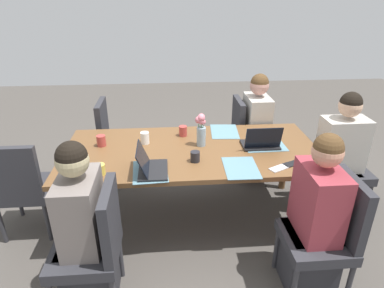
% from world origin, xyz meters
% --- Properties ---
extents(ground_plane, '(10.00, 10.00, 0.00)m').
position_xyz_m(ground_plane, '(0.00, 0.00, 0.00)').
color(ground_plane, '#4C4742').
extents(dining_table, '(2.21, 1.05, 0.73)m').
position_xyz_m(dining_table, '(0.00, 0.00, 0.66)').
color(dining_table, brown).
rests_on(dining_table, ground_plane).
extents(chair_near_left_near, '(0.44, 0.44, 0.90)m').
position_xyz_m(chair_near_left_near, '(0.86, -0.87, 0.50)').
color(chair_near_left_near, '#2D2D33').
rests_on(chair_near_left_near, ground_plane).
extents(person_near_left_near, '(0.36, 0.40, 1.19)m').
position_xyz_m(person_near_left_near, '(0.79, -0.81, 0.53)').
color(person_near_left_near, '#2D2D33').
rests_on(person_near_left_near, ground_plane).
extents(chair_head_right_left_mid, '(0.44, 0.44, 0.90)m').
position_xyz_m(chair_head_right_left_mid, '(1.44, 0.11, 0.50)').
color(chair_head_right_left_mid, '#2D2D33').
rests_on(chair_head_right_left_mid, ground_plane).
extents(person_head_right_left_mid, '(0.40, 0.36, 1.19)m').
position_xyz_m(person_head_right_left_mid, '(1.38, 0.04, 0.53)').
color(person_head_right_left_mid, '#2D2D33').
rests_on(person_head_right_left_mid, ground_plane).
extents(chair_far_left_far, '(0.44, 0.44, 0.90)m').
position_xyz_m(chair_far_left_far, '(0.70, 0.81, 0.50)').
color(chair_far_left_far, '#2D2D33').
rests_on(chair_far_left_far, ground_plane).
extents(person_far_left_far, '(0.36, 0.40, 1.19)m').
position_xyz_m(person_far_left_far, '(0.77, 0.75, 0.53)').
color(person_far_left_far, '#2D2D33').
rests_on(person_far_left_far, ground_plane).
extents(chair_near_right_near, '(0.44, 0.44, 0.90)m').
position_xyz_m(chair_near_right_near, '(-0.70, -0.86, 0.50)').
color(chair_near_right_near, '#2D2D33').
rests_on(chair_near_right_near, ground_plane).
extents(person_near_right_near, '(0.36, 0.40, 1.19)m').
position_xyz_m(person_near_right_near, '(-0.78, -0.80, 0.53)').
color(person_near_right_near, '#2D2D33').
rests_on(person_near_right_near, ground_plane).
extents(chair_far_right_mid, '(0.44, 0.44, 0.90)m').
position_xyz_m(chair_far_right_mid, '(-0.80, 0.86, 0.50)').
color(chair_far_right_mid, '#2D2D33').
rests_on(chair_far_right_mid, ground_plane).
extents(chair_head_left_right_far, '(0.44, 0.44, 0.90)m').
position_xyz_m(chair_head_left_right_far, '(-1.44, -0.10, 0.50)').
color(chair_head_left_right_far, '#2D2D33').
rests_on(chair_head_left_right_far, ground_plane).
extents(flower_vase, '(0.09, 0.09, 0.29)m').
position_xyz_m(flower_vase, '(0.09, 0.08, 0.89)').
color(flower_vase, '#8EA8B7').
rests_on(flower_vase, dining_table).
extents(placemat_near_left_near, '(0.27, 0.37, 0.00)m').
position_xyz_m(placemat_near_left_near, '(0.35, -0.36, 0.73)').
color(placemat_near_left_near, slate).
rests_on(placemat_near_left_near, dining_table).
extents(placemat_head_right_left_mid, '(0.36, 0.27, 0.00)m').
position_xyz_m(placemat_head_right_left_mid, '(0.65, 0.02, 0.73)').
color(placemat_head_right_left_mid, slate).
rests_on(placemat_head_right_left_mid, dining_table).
extents(placemat_far_left_far, '(0.29, 0.38, 0.00)m').
position_xyz_m(placemat_far_left_far, '(0.35, 0.36, 0.73)').
color(placemat_far_left_far, slate).
rests_on(placemat_far_left_far, dining_table).
extents(placemat_near_right_near, '(0.28, 0.38, 0.00)m').
position_xyz_m(placemat_near_right_near, '(-0.35, -0.36, 0.73)').
color(placemat_near_right_near, slate).
rests_on(placemat_near_right_near, dining_table).
extents(laptop_head_right_left_mid, '(0.32, 0.22, 0.21)m').
position_xyz_m(laptop_head_right_left_mid, '(0.61, -0.01, 0.77)').
color(laptop_head_right_left_mid, black).
rests_on(laptop_head_right_left_mid, dining_table).
extents(laptop_near_right_near, '(0.22, 0.32, 0.20)m').
position_xyz_m(laptop_near_right_near, '(-0.35, -0.36, 0.77)').
color(laptop_near_right_near, black).
rests_on(laptop_near_right_near, dining_table).
extents(coffee_mug_near_left, '(0.08, 0.08, 0.11)m').
position_xyz_m(coffee_mug_near_left, '(-0.41, 0.15, 0.78)').
color(coffee_mug_near_left, white).
rests_on(coffee_mug_near_left, dining_table).
extents(coffee_mug_near_right, '(0.08, 0.08, 0.09)m').
position_xyz_m(coffee_mug_near_right, '(0.01, -0.22, 0.77)').
color(coffee_mug_near_right, '#232328').
rests_on(coffee_mug_near_right, dining_table).
extents(coffee_mug_centre_left, '(0.08, 0.08, 0.08)m').
position_xyz_m(coffee_mug_centre_left, '(-0.72, -0.37, 0.77)').
color(coffee_mug_centre_left, '#DBC64C').
rests_on(coffee_mug_centre_left, dining_table).
extents(coffee_mug_centre_right, '(0.08, 0.08, 0.10)m').
position_xyz_m(coffee_mug_centre_right, '(-0.06, 0.30, 0.77)').
color(coffee_mug_centre_right, '#AD3D38').
rests_on(coffee_mug_centre_right, dining_table).
extents(coffee_mug_far_left, '(0.08, 0.08, 0.10)m').
position_xyz_m(coffee_mug_far_left, '(-0.79, 0.14, 0.77)').
color(coffee_mug_far_left, '#AD3D38').
rests_on(coffee_mug_far_left, dining_table).
extents(phone_black, '(0.17, 0.12, 0.01)m').
position_xyz_m(phone_black, '(0.77, -0.34, 0.73)').
color(phone_black, black).
rests_on(phone_black, dining_table).
extents(phone_silver, '(0.17, 0.13, 0.01)m').
position_xyz_m(phone_silver, '(0.64, -0.40, 0.73)').
color(phone_silver, silver).
rests_on(phone_silver, dining_table).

